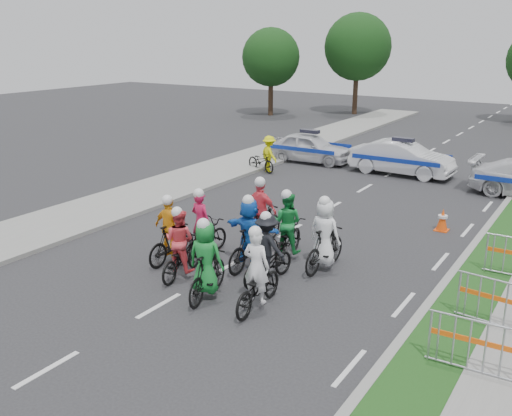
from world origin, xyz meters
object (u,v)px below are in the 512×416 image
Objects in this scene: marshal_hiviz at (269,154)px; barrier_1 at (506,308)px; rider_2 at (181,251)px; rider_5 at (250,238)px; barrier_0 at (485,352)px; rider_6 at (202,234)px; rider_0 at (257,282)px; rider_9 at (261,219)px; police_car_0 at (309,148)px; rider_3 at (171,236)px; rider_1 at (207,267)px; tree_3 at (358,47)px; rider_7 at (325,241)px; police_car_1 at (402,158)px; rider_4 at (267,255)px; cone_0 at (442,220)px; parked_bike at (261,161)px; rider_8 at (287,232)px; tree_0 at (271,57)px.

marshal_hiviz is 0.80× the size of barrier_1.
marshal_hiviz is at bearing -78.26° from rider_2.
rider_5 is 6.47m from barrier_0.
rider_2 is 1.42m from rider_6.
rider_0 is 3.95m from rider_9.
police_car_0 is 2.84m from marshal_hiviz.
rider_3 is at bearing 135.34° from marshal_hiviz.
rider_9 is at bearing -108.57° from rider_2.
tree_3 is (-9.67, 31.09, 4.13)m from rider_1.
marshal_hiviz is at bearing -63.92° from rider_0.
rider_5 reaches higher than rider_3.
rider_5 reaches higher than police_car_0.
rider_7 is 0.49× the size of police_car_0.
tree_3 is at bearing 30.83° from police_car_1.
rider_5 is 0.50× the size of police_car_0.
rider_4 is 1.66m from rider_7.
marshal_hiviz reaches higher than barrier_1.
parked_bike is at bearing 157.32° from cone_0.
rider_9 is at bearing -11.94° from rider_7.
police_car_0 is 2.52× the size of marshal_hiviz.
rider_0 is 3.13m from rider_8.
parked_bike is (-0.90, -2.86, -0.24)m from police_car_0.
parked_bike is (-6.92, 11.20, -0.20)m from rider_0.
cone_0 is (2.01, 7.47, -0.30)m from rider_0.
rider_3 is 0.89m from rider_6.
barrier_0 is at bearing -146.54° from police_car_0.
rider_5 is 13.11m from police_car_0.
rider_6 is at bearing -138.32° from parked_bike.
tree_0 is (-12.98, 25.09, 3.55)m from rider_6.
rider_9 reaches higher than police_car_1.
rider_9 is 7.00m from barrier_1.
rider_0 is 1.22× the size of marshal_hiviz.
rider_7 is 5.04m from cone_0.
tree_0 is at bearing -63.61° from rider_3.
marshal_hiviz is (-4.00, 10.82, 0.12)m from rider_2.
rider_6 reaches higher than rider_4.
police_car_1 is at bearing -102.98° from rider_2.
barrier_1 is (11.33, -9.52, -0.24)m from marshal_hiviz.
rider_6 is 3.35m from rider_7.
rider_5 is 1.27m from rider_8.
rider_7 is at bearing -110.20° from cone_0.
rider_6 is 0.98× the size of rider_7.
rider_3 is 1.01× the size of rider_4.
rider_2 is 1.01× the size of rider_4.
cone_0 is at bearing -175.93° from marshal_hiviz.
rider_2 is 0.95× the size of rider_8.
rider_4 is 0.93× the size of barrier_0.
rider_3 is 0.94× the size of barrier_1.
tree_0 reaches higher than rider_7.
rider_0 is at bearing -159.89° from barrier_1.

